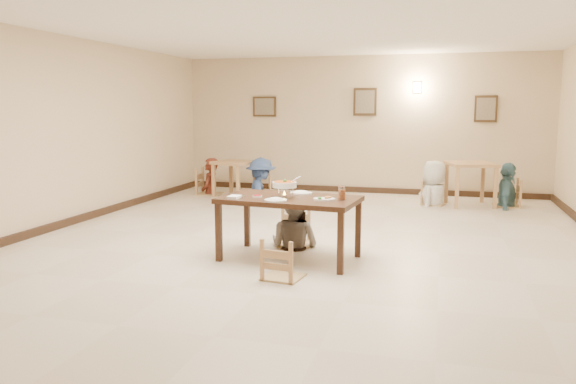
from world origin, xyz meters
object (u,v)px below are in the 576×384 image
(chair_far, at_px, (295,211))
(bg_diner_d, at_px, (509,163))
(curry_warmer, at_px, (284,185))
(bg_diner_a, at_px, (209,158))
(bg_diner_b, at_px, (261,158))
(bg_diner_c, at_px, (435,161))
(bg_chair_rr, at_px, (508,181))
(main_diner, at_px, (295,191))
(bg_table_right, at_px, (471,170))
(bg_chair_rl, at_px, (434,182))
(bg_chair_lr, at_px, (261,177))
(main_table, at_px, (290,204))
(drink_glass, at_px, (342,194))
(bg_table_left, at_px, (234,167))
(chair_near, at_px, (283,240))
(bg_chair_ll, at_px, (210,170))

(chair_far, bearing_deg, bg_diner_d, 42.43)
(curry_warmer, distance_m, bg_diner_a, 5.55)
(bg_diner_b, height_order, bg_diner_c, bg_diner_c)
(bg_chair_rr, distance_m, bg_diner_b, 4.90)
(main_diner, height_order, bg_diner_c, bg_diner_c)
(bg_diner_b, height_order, bg_diner_d, bg_diner_d)
(bg_table_right, relative_size, bg_chair_rl, 1.16)
(bg_chair_lr, xyz_separation_m, bg_diner_d, (4.88, 0.14, 0.41))
(main_table, distance_m, drink_glass, 0.67)
(drink_glass, distance_m, bg_diner_d, 5.30)
(bg_table_left, bearing_deg, chair_near, -64.11)
(bg_table_right, height_order, bg_chair_rl, bg_chair_rl)
(bg_chair_ll, distance_m, bg_diner_c, 4.73)
(curry_warmer, bearing_deg, drink_glass, 0.96)
(bg_chair_rr, distance_m, bg_diner_a, 6.07)
(bg_table_left, relative_size, bg_chair_ll, 0.84)
(bg_diner_c, bearing_deg, bg_table_right, 116.90)
(drink_glass, bearing_deg, bg_chair_rr, 63.55)
(bg_diner_c, bearing_deg, bg_diner_a, -70.03)
(bg_table_right, bearing_deg, bg_chair_rl, -173.56)
(main_diner, distance_m, bg_diner_a, 4.98)
(chair_near, xyz_separation_m, bg_diner_c, (1.52, 5.38, 0.43))
(bg_chair_rr, xyz_separation_m, bg_diner_a, (-6.07, -0.09, 0.30))
(chair_near, relative_size, bg_chair_rl, 0.99)
(main_table, height_order, bg_chair_rl, bg_chair_rl)
(curry_warmer, relative_size, bg_diner_b, 0.20)
(bg_diner_a, bearing_deg, bg_chair_rr, 83.47)
(bg_table_right, xyz_separation_m, bg_diner_c, (-0.67, -0.08, 0.17))
(bg_chair_ll, distance_m, bg_diner_a, 0.25)
(bg_chair_lr, relative_size, bg_chair_rr, 0.88)
(main_table, bearing_deg, drink_glass, 3.59)
(main_diner, height_order, bg_table_left, main_diner)
(main_diner, height_order, bg_chair_rr, main_diner)
(main_table, xyz_separation_m, chair_near, (0.14, -0.79, -0.26))
(bg_table_left, bearing_deg, bg_chair_rr, 1.55)
(main_table, bearing_deg, bg_chair_rl, 75.71)
(bg_chair_ll, xyz_separation_m, bg_diner_b, (1.18, -0.05, 0.29))
(chair_near, xyz_separation_m, bg_chair_rl, (1.52, 5.38, 0.00))
(bg_diner_c, bearing_deg, bg_chair_ll, -70.03)
(bg_chair_lr, relative_size, bg_diner_a, 0.55)
(main_table, bearing_deg, chair_near, -74.09)
(bg_diner_b, bearing_deg, curry_warmer, 178.13)
(main_table, height_order, bg_chair_rr, bg_chair_rr)
(drink_glass, height_order, bg_chair_ll, bg_chair_ll)
(bg_table_right, bearing_deg, main_diner, -121.07)
(drink_glass, distance_m, bg_diner_c, 4.72)
(bg_chair_rl, bearing_deg, bg_table_right, -70.45)
(chair_near, relative_size, drink_glass, 5.29)
(curry_warmer, height_order, drink_glass, curry_warmer)
(bg_chair_rl, height_order, bg_diner_c, bg_diner_c)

